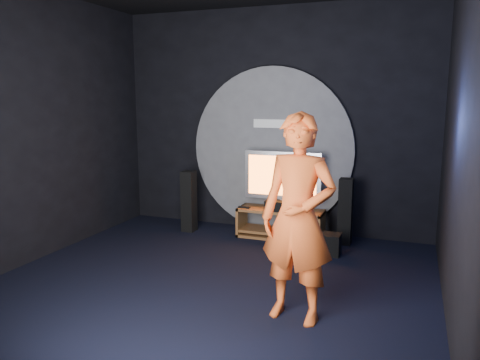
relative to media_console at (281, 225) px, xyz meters
name	(u,v)px	position (x,y,z in m)	size (l,w,h in m)	color
floor	(209,285)	(-0.28, -2.05, -0.20)	(5.00, 5.00, 0.00)	black
back_wall	(273,121)	(-0.28, 0.45, 1.55)	(5.00, 0.04, 3.50)	black
front_wall	(33,163)	(-0.28, -4.55, 1.55)	(5.00, 0.04, 3.50)	black
left_wall	(28,127)	(-2.78, -2.05, 1.55)	(0.04, 5.00, 3.50)	black
right_wall	(460,140)	(2.22, -2.05, 1.55)	(0.04, 5.00, 3.50)	black
wall_disc_panel	(271,150)	(-0.28, 0.39, 1.11)	(2.60, 0.11, 2.60)	#515156
media_console	(281,225)	(0.00, 0.00, 0.00)	(1.30, 0.45, 0.45)	brown
tv	(282,178)	(-0.01, 0.07, 0.73)	(1.18, 0.22, 0.87)	silver
center_speaker	(278,206)	(-0.01, -0.14, 0.33)	(0.40, 0.15, 0.15)	black
remote	(244,207)	(-0.56, -0.12, 0.27)	(0.18, 0.05, 0.02)	black
tower_speaker_left	(189,201)	(-1.49, -0.14, 0.29)	(0.19, 0.22, 0.97)	black
tower_speaker_right	(345,211)	(0.95, 0.05, 0.29)	(0.19, 0.22, 0.97)	black
subwoofer	(330,244)	(0.84, -0.51, -0.05)	(0.26, 0.26, 0.29)	black
player	(298,219)	(0.84, -2.50, 0.81)	(0.73, 0.48, 2.00)	#CD4D1C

